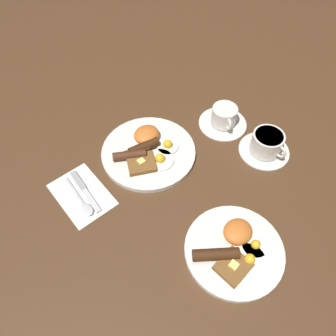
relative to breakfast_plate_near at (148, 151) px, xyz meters
The scene contains 8 objects.
ground_plane 0.01m from the breakfast_plate_near, 121.76° to the left, with size 3.00×3.00×0.00m, color #4C301C.
breakfast_plate_near is the anchor object (origin of this frame).
breakfast_plate_far 0.39m from the breakfast_plate_near, 83.81° to the left, with size 0.25×0.25×0.05m.
teacup_near 0.27m from the breakfast_plate_near, 165.53° to the left, with size 0.16×0.16×0.07m.
teacup_far 0.36m from the breakfast_plate_near, 139.70° to the left, with size 0.15×0.15×0.07m.
napkin 0.23m from the breakfast_plate_near, ahead, with size 0.13×0.18×0.01m, color white.
knife 0.22m from the breakfast_plate_near, ahead, with size 0.03×0.16×0.01m.
spoon 0.25m from the breakfast_plate_near, ahead, with size 0.03×0.15×0.01m.
Camera 1 is at (0.38, 0.51, 0.78)m, focal length 35.00 mm.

